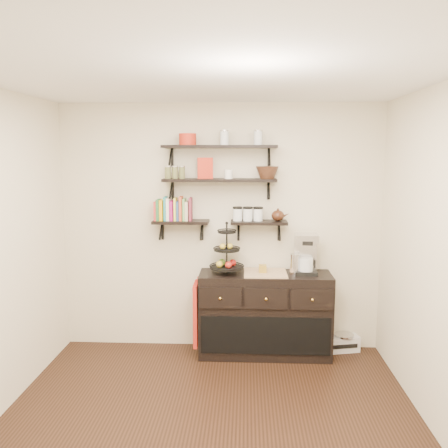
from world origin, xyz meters
TOP-DOWN VIEW (x-y plane):
  - floor at (0.00, 0.00)m, footprint 3.50×3.50m
  - ceiling at (0.00, 0.00)m, footprint 3.50×3.50m
  - back_wall at (0.00, 1.75)m, footprint 3.50×0.02m
  - shelf_top at (0.00, 1.62)m, footprint 1.20×0.27m
  - shelf_mid at (0.00, 1.62)m, footprint 1.20×0.27m
  - shelf_low_left at (-0.42, 1.63)m, footprint 0.60×0.25m
  - shelf_low_right at (0.42, 1.63)m, footprint 0.60×0.25m
  - cookbooks at (-0.47, 1.63)m, footprint 0.43×0.15m
  - glass_canisters at (0.30, 1.63)m, footprint 0.32×0.10m
  - sideboard at (0.49, 1.51)m, footprint 1.40×0.50m
  - fruit_stand at (0.08, 1.52)m, footprint 0.36×0.36m
  - candle at (0.46, 1.51)m, footprint 0.08×0.08m
  - coffee_maker at (0.91, 1.54)m, footprint 0.24×0.23m
  - thermal_carafe at (0.80, 1.49)m, footprint 0.11×0.11m
  - apron at (-0.24, 1.41)m, footprint 0.04×0.29m
  - radio at (1.37, 1.64)m, footprint 0.35×0.26m
  - recipe_box at (-0.15, 1.61)m, footprint 0.17×0.08m
  - walnut_bowl at (0.50, 1.61)m, footprint 0.24×0.24m
  - ramekins at (0.09, 1.61)m, footprint 0.09×0.09m
  - teapot at (0.62, 1.63)m, footprint 0.20×0.17m
  - red_pot at (-0.34, 1.61)m, footprint 0.18×0.18m

SIDE VIEW (x-z plane):
  - floor at x=0.00m, z-range 0.00..0.00m
  - radio at x=1.37m, z-range 0.00..0.19m
  - sideboard at x=0.49m, z-range -0.01..0.91m
  - apron at x=-0.24m, z-range 0.14..0.82m
  - candle at x=0.46m, z-range 0.92..1.00m
  - thermal_carafe at x=0.80m, z-range 0.90..1.12m
  - fruit_stand at x=0.08m, z-range 0.82..1.35m
  - coffee_maker at x=0.91m, z-range 0.89..1.32m
  - back_wall at x=0.00m, z-range 0.00..2.70m
  - shelf_low_left at x=-0.42m, z-range 1.31..1.54m
  - shelf_low_right at x=0.42m, z-range 1.31..1.54m
  - glass_canisters at x=0.30m, z-range 1.45..1.58m
  - teapot at x=0.62m, z-range 1.45..1.59m
  - cookbooks at x=-0.47m, z-range 1.44..1.70m
  - shelf_mid at x=0.00m, z-range 1.77..2.00m
  - ramekins at x=0.09m, z-range 1.90..2.00m
  - walnut_bowl at x=0.50m, z-range 1.90..2.03m
  - recipe_box at x=-0.15m, z-range 1.90..2.12m
  - shelf_top at x=0.00m, z-range 2.12..2.35m
  - red_pot at x=-0.34m, z-range 2.25..2.37m
  - ceiling at x=0.00m, z-range 2.69..2.71m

